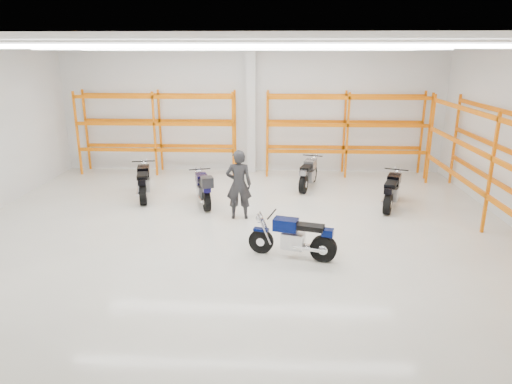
{
  "coord_description": "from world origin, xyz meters",
  "views": [
    {
      "loc": [
        0.94,
        -10.82,
        4.3
      ],
      "look_at": [
        0.42,
        0.5,
        0.82
      ],
      "focal_mm": 32.0,
      "sensor_mm": 36.0,
      "label": 1
    }
  ],
  "objects_px": {
    "motorcycle_back_b": "(203,189)",
    "structural_column": "(251,111)",
    "motorcycle_back_d": "(392,192)",
    "motorcycle_back_a": "(144,183)",
    "standing_man": "(239,185)",
    "motorcycle_back_c": "(308,174)",
    "motorcycle_main": "(296,238)"
  },
  "relations": [
    {
      "from": "motorcycle_back_b",
      "to": "structural_column",
      "type": "bearing_deg",
      "value": 73.97
    },
    {
      "from": "motorcycle_back_b",
      "to": "motorcycle_back_d",
      "type": "xyz_separation_m",
      "value": [
        5.42,
        0.06,
        -0.02
      ]
    },
    {
      "from": "motorcycle_back_a",
      "to": "structural_column",
      "type": "distance_m",
      "value": 4.97
    },
    {
      "from": "standing_man",
      "to": "motorcycle_back_a",
      "type": "bearing_deg",
      "value": -30.34
    },
    {
      "from": "motorcycle_back_a",
      "to": "standing_man",
      "type": "relative_size",
      "value": 1.12
    },
    {
      "from": "motorcycle_back_c",
      "to": "structural_column",
      "type": "bearing_deg",
      "value": 132.93
    },
    {
      "from": "motorcycle_back_c",
      "to": "standing_man",
      "type": "distance_m",
      "value": 3.61
    },
    {
      "from": "motorcycle_back_a",
      "to": "motorcycle_back_c",
      "type": "height_order",
      "value": "motorcycle_back_a"
    },
    {
      "from": "motorcycle_back_d",
      "to": "motorcycle_main",
      "type": "bearing_deg",
      "value": -129.37
    },
    {
      "from": "motorcycle_back_b",
      "to": "structural_column",
      "type": "height_order",
      "value": "structural_column"
    },
    {
      "from": "motorcycle_back_a",
      "to": "structural_column",
      "type": "height_order",
      "value": "structural_column"
    },
    {
      "from": "motorcycle_back_d",
      "to": "motorcycle_back_c",
      "type": "bearing_deg",
      "value": 140.55
    },
    {
      "from": "motorcycle_back_b",
      "to": "motorcycle_back_c",
      "type": "distance_m",
      "value": 3.7
    },
    {
      "from": "motorcycle_back_a",
      "to": "motorcycle_back_d",
      "type": "height_order",
      "value": "motorcycle_back_a"
    },
    {
      "from": "motorcycle_main",
      "to": "motorcycle_back_d",
      "type": "bearing_deg",
      "value": 50.63
    },
    {
      "from": "motorcycle_main",
      "to": "motorcycle_back_b",
      "type": "height_order",
      "value": "motorcycle_back_b"
    },
    {
      "from": "motorcycle_back_d",
      "to": "structural_column",
      "type": "bearing_deg",
      "value": 136.76
    },
    {
      "from": "motorcycle_back_a",
      "to": "motorcycle_main",
      "type": "bearing_deg",
      "value": -41.99
    },
    {
      "from": "structural_column",
      "to": "standing_man",
      "type": "bearing_deg",
      "value": -90.57
    },
    {
      "from": "motorcycle_back_a",
      "to": "motorcycle_back_b",
      "type": "distance_m",
      "value": 2.02
    },
    {
      "from": "motorcycle_back_b",
      "to": "motorcycle_back_c",
      "type": "bearing_deg",
      "value": 31.49
    },
    {
      "from": "motorcycle_back_c",
      "to": "structural_column",
      "type": "height_order",
      "value": "structural_column"
    },
    {
      "from": "motorcycle_back_c",
      "to": "motorcycle_back_a",
      "type": "bearing_deg",
      "value": -165.24
    },
    {
      "from": "motorcycle_main",
      "to": "motorcycle_back_b",
      "type": "bearing_deg",
      "value": 126.58
    },
    {
      "from": "motorcycle_back_a",
      "to": "motorcycle_back_d",
      "type": "xyz_separation_m",
      "value": [
        7.35,
        -0.53,
        -0.01
      ]
    },
    {
      "from": "motorcycle_back_b",
      "to": "motorcycle_back_c",
      "type": "height_order",
      "value": "motorcycle_back_b"
    },
    {
      "from": "motorcycle_back_a",
      "to": "structural_column",
      "type": "bearing_deg",
      "value": 48.28
    },
    {
      "from": "motorcycle_back_b",
      "to": "motorcycle_back_c",
      "type": "xyz_separation_m",
      "value": [
        3.15,
        1.93,
        -0.03
      ]
    },
    {
      "from": "motorcycle_back_b",
      "to": "motorcycle_back_a",
      "type": "bearing_deg",
      "value": 162.88
    },
    {
      "from": "motorcycle_main",
      "to": "standing_man",
      "type": "height_order",
      "value": "standing_man"
    },
    {
      "from": "motorcycle_back_d",
      "to": "standing_man",
      "type": "distance_m",
      "value": 4.46
    },
    {
      "from": "motorcycle_back_a",
      "to": "motorcycle_back_c",
      "type": "xyz_separation_m",
      "value": [
        5.08,
        1.34,
        -0.02
      ]
    }
  ]
}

